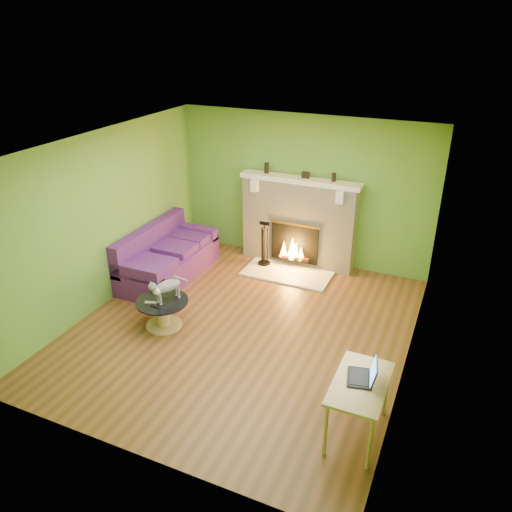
{
  "coord_description": "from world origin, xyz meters",
  "views": [
    {
      "loc": [
        2.59,
        -5.38,
        4.02
      ],
      "look_at": [
        0.03,
        0.4,
        0.97
      ],
      "focal_mm": 35.0,
      "sensor_mm": 36.0,
      "label": 1
    }
  ],
  "objects_px": {
    "cat": "(168,289)",
    "coffee_table": "(163,311)",
    "desk": "(360,389)",
    "sofa": "(166,258)"
  },
  "relations": [
    {
      "from": "coffee_table",
      "to": "cat",
      "type": "bearing_deg",
      "value": 32.01
    },
    {
      "from": "desk",
      "to": "cat",
      "type": "height_order",
      "value": "cat"
    },
    {
      "from": "cat",
      "to": "coffee_table",
      "type": "bearing_deg",
      "value": -122.85
    },
    {
      "from": "desk",
      "to": "cat",
      "type": "bearing_deg",
      "value": 161.91
    },
    {
      "from": "sofa",
      "to": "coffee_table",
      "type": "height_order",
      "value": "sofa"
    },
    {
      "from": "sofa",
      "to": "coffee_table",
      "type": "relative_size",
      "value": 2.63
    },
    {
      "from": "desk",
      "to": "cat",
      "type": "xyz_separation_m",
      "value": [
        -2.92,
        0.96,
        0.0
      ]
    },
    {
      "from": "sofa",
      "to": "cat",
      "type": "distance_m",
      "value": 1.58
    },
    {
      "from": "sofa",
      "to": "cat",
      "type": "relative_size",
      "value": 3.27
    },
    {
      "from": "sofa",
      "to": "coffee_table",
      "type": "bearing_deg",
      "value": -58.78
    }
  ]
}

